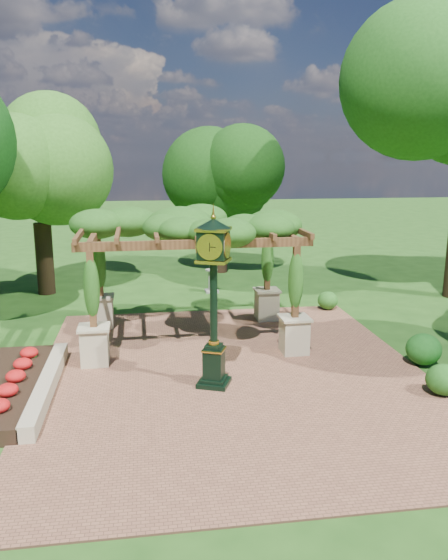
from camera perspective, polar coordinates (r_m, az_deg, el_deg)
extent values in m
plane|color=#1E4714|center=(13.59, 1.57, -11.42)|extent=(120.00, 120.00, 0.00)
cube|color=brown|center=(14.49, 0.88, -9.75)|extent=(10.00, 12.00, 0.04)
cube|color=#C6B793|center=(14.01, -18.01, -10.42)|extent=(0.35, 5.00, 0.40)
cube|color=red|center=(14.20, -21.65, -10.48)|extent=(1.50, 5.00, 0.36)
cube|color=black|center=(13.77, -1.05, -10.66)|extent=(0.96, 0.96, 0.11)
cube|color=black|center=(13.58, -1.06, -8.72)|extent=(0.60, 0.60, 0.83)
cube|color=gold|center=(13.44, -1.06, -7.26)|extent=(0.67, 0.67, 0.04)
cylinder|color=black|center=(13.08, -1.09, -2.31)|extent=(0.24, 0.24, 2.12)
cube|color=black|center=(12.79, -1.11, 3.69)|extent=(0.84, 0.84, 0.65)
cylinder|color=#EDE5C9|center=(12.48, -1.51, 3.46)|extent=(0.52, 0.24, 0.55)
cone|color=black|center=(12.72, -1.12, 5.95)|extent=(1.08, 1.08, 0.23)
sphere|color=gold|center=(12.71, -1.12, 6.57)|extent=(0.13, 0.13, 0.13)
cube|color=#C3B891|center=(15.32, -13.35, -6.73)|extent=(0.74, 0.74, 1.01)
cube|color=brown|center=(14.88, -13.67, -0.91)|extent=(0.18, 0.18, 2.07)
cube|color=#C3B891|center=(15.89, 7.35, -5.77)|extent=(0.74, 0.74, 1.01)
cube|color=brown|center=(15.46, 7.51, -0.15)|extent=(0.18, 0.18, 2.07)
cube|color=#C3B891|center=(18.53, -12.66, -3.29)|extent=(0.74, 0.74, 1.01)
cube|color=brown|center=(18.16, -12.90, 1.56)|extent=(0.18, 0.18, 2.07)
cube|color=#C3B891|center=(19.00, 4.48, -2.61)|extent=(0.74, 0.74, 1.01)
cube|color=brown|center=(18.64, 4.57, 2.13)|extent=(0.18, 0.18, 2.07)
cube|color=brown|center=(14.69, -2.92, 3.75)|extent=(6.51, 0.25, 0.25)
cube|color=brown|center=(18.01, -4.11, 5.40)|extent=(6.51, 0.25, 0.25)
ellipsoid|color=#215017|center=(16.31, -3.59, 5.71)|extent=(6.56, 4.13, 1.12)
cube|color=gray|center=(22.96, -1.30, -1.16)|extent=(0.57, 0.57, 0.10)
cylinder|color=gray|center=(22.86, -1.30, -0.08)|extent=(0.29, 0.29, 0.89)
cylinder|color=gray|center=(22.76, -1.31, 1.06)|extent=(0.54, 0.54, 0.05)
ellipsoid|color=#1F5418|center=(14.13, 21.94, -9.63)|extent=(0.96, 0.96, 0.73)
ellipsoid|color=#174F16|center=(15.86, 20.14, -6.80)|extent=(1.22, 1.22, 0.85)
ellipsoid|color=#245B1A|center=(20.57, 10.79, -2.10)|extent=(0.98, 0.98, 0.67)
cylinder|color=black|center=(23.64, -18.23, 2.13)|extent=(0.70, 0.70, 2.95)
ellipsoid|color=#2F631C|center=(23.29, -18.89, 11.36)|extent=(4.20, 4.20, 4.65)
cylinder|color=#322014|center=(26.77, -0.35, 3.73)|extent=(0.64, 0.64, 2.74)
ellipsoid|color=#13370D|center=(26.45, -0.36, 11.32)|extent=(4.29, 4.29, 4.33)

